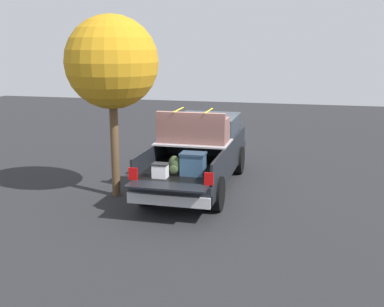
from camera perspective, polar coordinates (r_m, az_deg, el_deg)
name	(u,v)px	position (r m, az deg, el deg)	size (l,w,h in m)	color
ground_plane	(197,187)	(13.37, 0.62, -4.04)	(40.00, 40.00, 0.00)	#262628
pickup_truck	(200,151)	(13.47, 1.00, 0.29)	(6.05, 2.06, 2.23)	black
tree_background	(112,63)	(12.21, -9.55, 10.61)	(2.33, 2.33, 4.63)	brown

